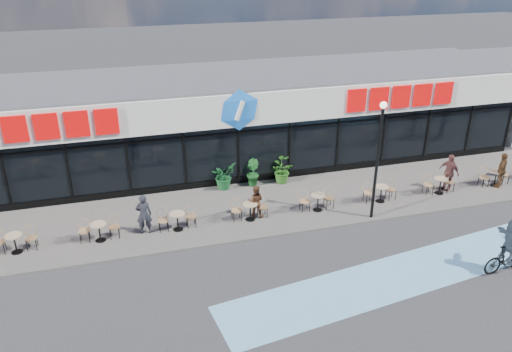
# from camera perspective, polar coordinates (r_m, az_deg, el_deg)

# --- Properties ---
(ground) EXTENTS (120.00, 120.00, 0.00)m
(ground) POSITION_cam_1_polar(r_m,az_deg,el_deg) (18.09, 3.44, -10.36)
(ground) COLOR #28282B
(ground) RESTS_ON ground
(sidewalk) EXTENTS (44.00, 5.00, 0.10)m
(sidewalk) POSITION_cam_1_polar(r_m,az_deg,el_deg) (21.72, -0.38, -3.64)
(sidewalk) COLOR #544F4A
(sidewalk) RESTS_ON ground
(bike_lane) EXTENTS (14.17, 4.13, 0.01)m
(bike_lane) POSITION_cam_1_polar(r_m,az_deg,el_deg) (18.54, 16.99, -10.58)
(bike_lane) COLOR #659CC0
(bike_lane) RESTS_ON ground
(building) EXTENTS (30.60, 6.57, 4.75)m
(building) POSITION_cam_1_polar(r_m,az_deg,el_deg) (25.66, -3.62, 6.50)
(building) COLOR black
(building) RESTS_ON ground
(lamp_post) EXTENTS (0.28, 0.28, 4.98)m
(lamp_post) POSITION_cam_1_polar(r_m,az_deg,el_deg) (20.19, 13.81, 2.79)
(lamp_post) COLOR black
(lamp_post) RESTS_ON sidewalk
(bistro_set_1) EXTENTS (1.54, 0.62, 0.90)m
(bistro_set_1) POSITION_cam_1_polar(r_m,az_deg,el_deg) (20.52, -25.84, -6.64)
(bistro_set_1) COLOR tan
(bistro_set_1) RESTS_ON sidewalk
(bistro_set_2) EXTENTS (1.54, 0.62, 0.90)m
(bistro_set_2) POSITION_cam_1_polar(r_m,az_deg,el_deg) (20.10, -17.49, -5.80)
(bistro_set_2) COLOR tan
(bistro_set_2) RESTS_ON sidewalk
(bistro_set_3) EXTENTS (1.54, 0.62, 0.90)m
(bistro_set_3) POSITION_cam_1_polar(r_m,az_deg,el_deg) (20.12, -9.00, -4.82)
(bistro_set_3) COLOR tan
(bistro_set_3) RESTS_ON sidewalk
(bistro_set_4) EXTENTS (1.54, 0.62, 0.90)m
(bistro_set_4) POSITION_cam_1_polar(r_m,az_deg,el_deg) (20.58, -0.73, -3.77)
(bistro_set_4) COLOR tan
(bistro_set_4) RESTS_ON sidewalk
(bistro_set_5) EXTENTS (1.54, 0.62, 0.90)m
(bistro_set_5) POSITION_cam_1_polar(r_m,az_deg,el_deg) (21.44, 7.00, -2.71)
(bistro_set_5) COLOR tan
(bistro_set_5) RESTS_ON sidewalk
(bistro_set_6) EXTENTS (1.54, 0.62, 0.90)m
(bistro_set_6) POSITION_cam_1_polar(r_m,az_deg,el_deg) (22.67, 14.00, -1.70)
(bistro_set_6) COLOR tan
(bistro_set_6) RESTS_ON sidewalk
(bistro_set_7) EXTENTS (1.54, 0.62, 0.90)m
(bistro_set_7) POSITION_cam_1_polar(r_m,az_deg,el_deg) (24.21, 20.19, -0.79)
(bistro_set_7) COLOR tan
(bistro_set_7) RESTS_ON sidewalk
(bistro_set_8) EXTENTS (1.54, 0.62, 0.90)m
(bistro_set_8) POSITION_cam_1_polar(r_m,az_deg,el_deg) (26.00, 25.59, 0.02)
(bistro_set_8) COLOR tan
(bistro_set_8) RESTS_ON sidewalk
(potted_plant_left) EXTENTS (1.48, 1.47, 1.24)m
(potted_plant_left) POSITION_cam_1_polar(r_m,az_deg,el_deg) (23.12, -3.73, 0.03)
(potted_plant_left) COLOR #164E23
(potted_plant_left) RESTS_ON sidewalk
(potted_plant_mid) EXTENTS (0.66, 0.77, 1.26)m
(potted_plant_mid) POSITION_cam_1_polar(r_m,az_deg,el_deg) (23.37, -0.43, 0.40)
(potted_plant_mid) COLOR #134518
(potted_plant_mid) RESTS_ON sidewalk
(potted_plant_right) EXTENTS (1.32, 1.38, 1.19)m
(potted_plant_right) POSITION_cam_1_polar(r_m,az_deg,el_deg) (23.68, 2.84, 0.62)
(potted_plant_right) COLOR #275B1A
(potted_plant_right) RESTS_ON sidewalk
(patron_left) EXTENTS (0.63, 0.44, 1.67)m
(patron_left) POSITION_cam_1_polar(r_m,az_deg,el_deg) (19.89, -12.70, -4.29)
(patron_left) COLOR black
(patron_left) RESTS_ON sidewalk
(patron_right) EXTENTS (0.83, 0.75, 1.41)m
(patron_right) POSITION_cam_1_polar(r_m,az_deg,el_deg) (20.64, -0.05, -2.89)
(patron_right) COLOR #482919
(patron_right) RESTS_ON sidewalk
(pedestrian_a) EXTENTS (0.75, 1.10, 1.74)m
(pedestrian_a) POSITION_cam_1_polar(r_m,az_deg,el_deg) (24.52, 21.18, 0.44)
(pedestrian_a) COLOR #552E2B
(pedestrian_a) RESTS_ON sidewalk
(pedestrian_c) EXTENTS (1.03, 0.96, 1.70)m
(pedestrian_c) POSITION_cam_1_polar(r_m,az_deg,el_deg) (25.74, 26.27, 0.60)
(pedestrian_c) COLOR #432A17
(pedestrian_c) RESTS_ON sidewalk
(cyclist_a) EXTENTS (1.86, 1.56, 2.11)m
(cyclist_a) POSITION_cam_1_polar(r_m,az_deg,el_deg) (19.38, 26.96, -7.42)
(cyclist_a) COLOR black
(cyclist_a) RESTS_ON ground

